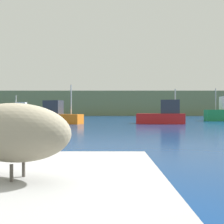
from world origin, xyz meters
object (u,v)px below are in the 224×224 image
(fishing_boat_orange, at_px, (56,116))
(fishing_boat_red, at_px, (163,115))
(mooring_buoy, at_px, (2,136))
(pelican, at_px, (11,131))
(fishing_boat_blue, at_px, (24,114))

(fishing_boat_orange, relative_size, fishing_boat_red, 1.08)
(fishing_boat_red, relative_size, mooring_buoy, 9.01)
(pelican, height_order, fishing_boat_blue, fishing_boat_blue)
(pelican, height_order, fishing_boat_red, fishing_boat_red)
(pelican, height_order, fishing_boat_orange, fishing_boat_orange)
(fishing_boat_blue, relative_size, fishing_boat_red, 0.96)
(pelican, relative_size, mooring_buoy, 2.43)
(fishing_boat_orange, distance_m, fishing_boat_blue, 14.55)
(mooring_buoy, bearing_deg, fishing_boat_blue, 107.25)
(fishing_boat_orange, bearing_deg, fishing_boat_blue, 139.76)
(fishing_boat_blue, distance_m, fishing_boat_red, 22.48)
(pelican, bearing_deg, fishing_boat_orange, -61.89)
(pelican, xyz_separation_m, mooring_buoy, (-3.59, 8.10, -0.83))
(fishing_boat_blue, height_order, mooring_buoy, fishing_boat_blue)
(fishing_boat_blue, xyz_separation_m, fishing_boat_red, (18.67, -12.53, 0.02))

